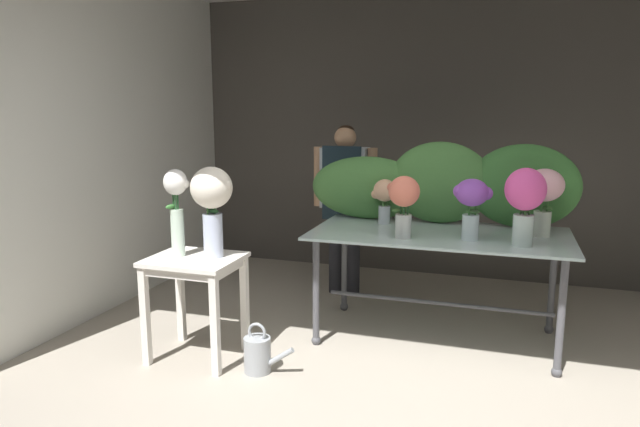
{
  "coord_description": "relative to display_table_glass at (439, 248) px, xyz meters",
  "views": [
    {
      "loc": [
        0.73,
        -2.43,
        1.74
      ],
      "look_at": [
        -0.51,
        1.38,
        0.99
      ],
      "focal_mm": 31.96,
      "sensor_mm": 36.0,
      "label": 1
    }
  ],
  "objects": [
    {
      "name": "ground_plane",
      "position": [
        -0.3,
        0.03,
        -0.71
      ],
      "size": [
        7.82,
        7.82,
        0.0
      ],
      "primitive_type": "plane",
      "color": "#9E9384"
    },
    {
      "name": "wall_back",
      "position": [
        -0.3,
        1.8,
        0.73
      ],
      "size": [
        5.09,
        0.12,
        2.88
      ],
      "primitive_type": "cube",
      "color": "#4C4742",
      "rests_on": "ground"
    },
    {
      "name": "wall_left",
      "position": [
        -2.85,
        0.03,
        0.73
      ],
      "size": [
        0.12,
        3.67,
        2.88
      ],
      "primitive_type": "cube",
      "color": "silver",
      "rests_on": "ground"
    },
    {
      "name": "display_table_glass",
      "position": [
        0.0,
        0.0,
        0.0
      ],
      "size": [
        1.87,
        0.97,
        0.84
      ],
      "color": "#B0C9C7",
      "rests_on": "ground"
    },
    {
      "name": "side_table_white",
      "position": [
        -1.57,
        -0.84,
        -0.1
      ],
      "size": [
        0.61,
        0.53,
        0.73
      ],
      "color": "silver",
      "rests_on": "ground"
    },
    {
      "name": "florist",
      "position": [
        -0.96,
        0.83,
        0.27
      ],
      "size": [
        0.6,
        0.24,
        1.58
      ],
      "color": "#232328",
      "rests_on": "ground"
    },
    {
      "name": "foliage_backdrop",
      "position": [
        -0.04,
        0.37,
        0.42
      ],
      "size": [
        2.1,
        0.28,
        0.65
      ],
      "color": "#477F3D",
      "rests_on": "display_table_glass"
    },
    {
      "name": "vase_coral_ranunculus",
      "position": [
        -0.23,
        -0.26,
        0.4
      ],
      "size": [
        0.24,
        0.22,
        0.44
      ],
      "color": "silver",
      "rests_on": "display_table_glass"
    },
    {
      "name": "vase_peach_freesia",
      "position": [
        -0.46,
        0.2,
        0.34
      ],
      "size": [
        0.23,
        0.18,
        0.35
      ],
      "color": "silver",
      "rests_on": "display_table_glass"
    },
    {
      "name": "vase_fuchsia_dahlias",
      "position": [
        0.57,
        -0.25,
        0.44
      ],
      "size": [
        0.27,
        0.27,
        0.52
      ],
      "color": "silver",
      "rests_on": "display_table_glass"
    },
    {
      "name": "vase_blush_carnations",
      "position": [
        0.71,
        0.1,
        0.44
      ],
      "size": [
        0.27,
        0.27,
        0.49
      ],
      "color": "silver",
      "rests_on": "display_table_glass"
    },
    {
      "name": "vase_violet_stock",
      "position": [
        0.23,
        -0.17,
        0.4
      ],
      "size": [
        0.27,
        0.23,
        0.43
      ],
      "color": "silver",
      "rests_on": "display_table_glass"
    },
    {
      "name": "vase_white_roses_tall",
      "position": [
        -1.69,
        -0.84,
        0.37
      ],
      "size": [
        0.17,
        0.16,
        0.6
      ],
      "color": "silver",
      "rests_on": "side_table_white"
    },
    {
      "name": "vase_cream_lisianthus_tall",
      "position": [
        -1.44,
        -0.79,
        0.41
      ],
      "size": [
        0.29,
        0.28,
        0.62
      ],
      "color": "silver",
      "rests_on": "side_table_white"
    },
    {
      "name": "watering_can",
      "position": [
        -1.06,
        -0.93,
        -0.58
      ],
      "size": [
        0.35,
        0.18,
        0.34
      ],
      "color": "#999EA3",
      "rests_on": "ground"
    }
  ]
}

